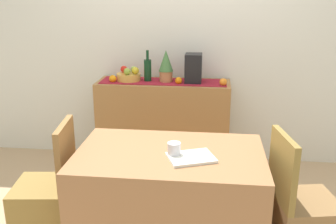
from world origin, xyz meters
name	(u,v)px	position (x,y,z in m)	size (l,w,h in m)	color
ground_plane	(170,214)	(0.00, 0.00, -0.01)	(6.40, 6.40, 0.02)	tan
room_wall_rear	(183,31)	(0.00, 1.18, 1.35)	(6.40, 0.06, 2.70)	silver
sideboard_console	(163,124)	(-0.16, 0.92, 0.44)	(1.30, 0.42, 0.88)	#99693A
table_runner	(163,81)	(-0.16, 0.92, 0.89)	(1.23, 0.32, 0.01)	maroon
fruit_bowl	(129,77)	(-0.51, 0.92, 0.92)	(0.23, 0.23, 0.07)	gold
apple_upper	(127,71)	(-0.51, 0.86, 0.99)	(0.07, 0.07, 0.07)	#87A237
apple_rear	(124,69)	(-0.56, 0.96, 0.99)	(0.07, 0.07, 0.07)	red
apple_front	(135,71)	(-0.44, 0.90, 0.99)	(0.07, 0.07, 0.07)	gold
apple_center	(134,69)	(-0.46, 0.96, 0.99)	(0.06, 0.06, 0.06)	#8BAE41
wine_bottle	(148,70)	(-0.32, 0.92, 1.00)	(0.07, 0.07, 0.31)	#10341A
coffee_maker	(193,68)	(0.13, 0.92, 1.02)	(0.16, 0.18, 0.28)	black
potted_plant	(166,66)	(-0.14, 0.92, 1.04)	(0.14, 0.14, 0.31)	#B67548
orange_loose_far	(223,82)	(0.41, 0.83, 0.92)	(0.07, 0.07, 0.07)	orange
orange_loose_near_bowl	(179,81)	(-0.01, 0.84, 0.92)	(0.07, 0.07, 0.07)	orange
orange_loose_end	(113,79)	(-0.65, 0.84, 0.92)	(0.07, 0.07, 0.07)	orange
dining_table	(170,202)	(0.05, -0.46, 0.37)	(1.23, 0.78, 0.74)	#9C6942
open_book	(191,158)	(0.19, -0.55, 0.75)	(0.28, 0.21, 0.02)	white
coffee_cup	(174,150)	(0.08, -0.52, 0.79)	(0.08, 0.08, 0.09)	silver
chair_near_window	(47,208)	(-0.83, -0.45, 0.27)	(0.44, 0.44, 0.90)	olive
chair_by_corner	(301,224)	(0.93, -0.46, 0.27)	(0.47, 0.47, 0.90)	olive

